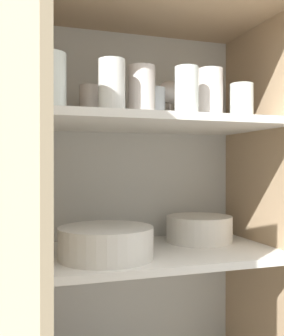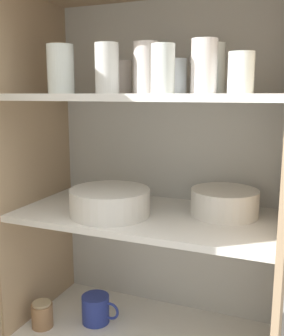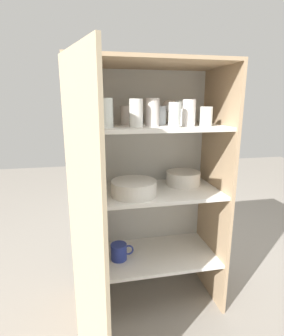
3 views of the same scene
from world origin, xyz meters
name	(u,v)px [view 2 (image 2 of 3)]	position (x,y,z in m)	size (l,w,h in m)	color
cupboard_back_panel	(167,203)	(0.00, 0.41, 0.70)	(0.84, 0.02, 1.40)	silver
cupboard_side_left	(38,206)	(-0.41, 0.20, 0.70)	(0.02, 0.43, 1.40)	tan
cupboard_side_right	(284,238)	(0.41, 0.20, 0.70)	(0.02, 0.43, 1.40)	tan
shelf_board_lower	(146,334)	(0.00, 0.20, 0.30)	(0.80, 0.40, 0.02)	white
shelf_board_middle	(146,216)	(0.00, 0.20, 0.71)	(0.80, 0.40, 0.02)	white
shelf_board_upper	(146,97)	(0.00, 0.20, 1.08)	(0.80, 0.40, 0.02)	white
tumbler_glass_0	(61,69)	(-0.24, 0.11, 1.16)	(0.08, 0.08, 0.14)	white
tumbler_glass_1	(123,77)	(-0.11, 0.28, 1.14)	(0.06, 0.06, 0.10)	silver
tumbler_glass_2	(241,73)	(0.29, 0.11, 1.14)	(0.06, 0.06, 0.10)	white
tumbler_glass_3	(146,68)	(0.01, 0.17, 1.16)	(0.07, 0.07, 0.14)	silver
tumbler_glass_4	(107,68)	(-0.09, 0.11, 1.16)	(0.07, 0.07, 0.14)	white
tumbler_glass_5	(163,69)	(0.10, 0.07, 1.15)	(0.06, 0.06, 0.12)	white
tumbler_glass_6	(174,76)	(0.07, 0.25, 1.14)	(0.08, 0.08, 0.10)	white
tumbler_glass_7	(204,66)	(0.19, 0.12, 1.16)	(0.07, 0.07, 0.14)	silver
tumbler_glass_8	(212,69)	(0.20, 0.19, 1.16)	(0.07, 0.07, 0.13)	white
wine_glass_0	(203,60)	(0.14, 0.30, 1.19)	(0.09, 0.09, 0.14)	silver
plate_stack_white	(110,202)	(-0.10, 0.14, 0.76)	(0.25, 0.25, 0.08)	silver
mixing_bowl_large	(225,201)	(0.23, 0.27, 0.76)	(0.21, 0.21, 0.08)	silver
coffee_mug_primary	(96,309)	(-0.18, 0.18, 0.36)	(0.14, 0.09, 0.10)	#283893
storage_jar	(42,315)	(-0.33, 0.09, 0.35)	(0.07, 0.07, 0.09)	#99704C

